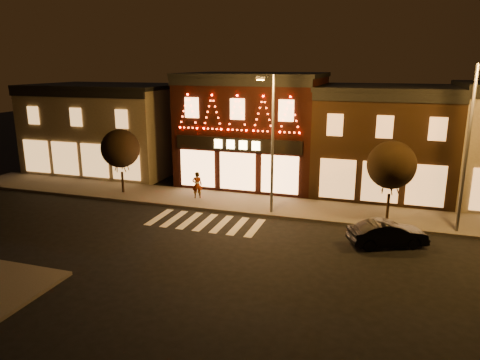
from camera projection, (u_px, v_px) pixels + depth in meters
The scene contains 11 objects.
ground at pixel (175, 248), 22.33m from camera, with size 120.00×120.00×0.00m, color black.
sidewalk_far at pixel (257, 204), 29.08m from camera, with size 44.00×4.00×0.15m, color #47423D.
building_left at pixel (108, 128), 38.17m from camera, with size 12.20×8.28×7.30m.
building_pulp at pixel (254, 128), 34.15m from camera, with size 10.20×8.34×8.30m.
building_right_a at pixel (384, 140), 31.43m from camera, with size 9.20×8.28×7.50m.
streetlamp_mid at pixel (271, 134), 25.98m from camera, with size 0.71×1.88×8.21m.
streetlamp_right at pixel (471, 137), 22.75m from camera, with size 0.71×2.02×8.82m.
tree_left at pixel (120, 149), 30.89m from camera, with size 2.67×2.67×4.46m.
tree_right at pixel (392, 165), 25.39m from camera, with size 2.75×2.75×4.60m.
dark_sedan at pixel (388, 234), 22.51m from camera, with size 1.36×3.90×1.28m, color black.
pedestrian at pixel (197, 185), 30.05m from camera, with size 0.66×0.43×1.80m, color gray.
Camera 1 is at (9.48, -18.74, 8.92)m, focal length 33.49 mm.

